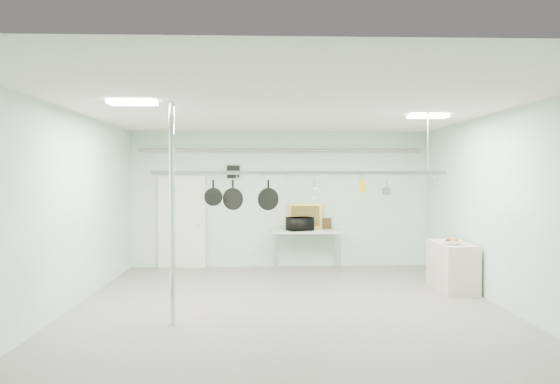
{
  "coord_description": "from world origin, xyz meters",
  "views": [
    {
      "loc": [
        -0.39,
        -7.79,
        2.14
      ],
      "look_at": [
        -0.1,
        1.0,
        1.87
      ],
      "focal_mm": 32.0,
      "sensor_mm": 36.0,
      "label": 1
    }
  ],
  "objects_px": {
    "side_cabinet": "(452,266)",
    "skillet_mid": "(233,195)",
    "prep_table": "(307,233)",
    "fruit_bowl": "(452,242)",
    "skillet_left": "(213,192)",
    "coffee_canister": "(307,226)",
    "microwave": "(300,224)",
    "skillet_right": "(268,195)",
    "pot_rack": "(300,171)",
    "chrome_pole": "(172,214)"
  },
  "relations": [
    {
      "from": "chrome_pole",
      "to": "microwave",
      "type": "bearing_deg",
      "value": 62.63
    },
    {
      "from": "skillet_left",
      "to": "chrome_pole",
      "type": "bearing_deg",
      "value": -121.28
    },
    {
      "from": "chrome_pole",
      "to": "skillet_left",
      "type": "bearing_deg",
      "value": 61.11
    },
    {
      "from": "fruit_bowl",
      "to": "chrome_pole",
      "type": "bearing_deg",
      "value": -159.95
    },
    {
      "from": "microwave",
      "to": "skillet_right",
      "type": "distance_m",
      "value": 3.41
    },
    {
      "from": "coffee_canister",
      "to": "skillet_right",
      "type": "xyz_separation_m",
      "value": [
        -0.91,
        -3.25,
        0.83
      ]
    },
    {
      "from": "skillet_left",
      "to": "skillet_mid",
      "type": "distance_m",
      "value": 0.32
    },
    {
      "from": "side_cabinet",
      "to": "microwave",
      "type": "relative_size",
      "value": 2.18
    },
    {
      "from": "pot_rack",
      "to": "skillet_right",
      "type": "distance_m",
      "value": 0.64
    },
    {
      "from": "prep_table",
      "to": "coffee_canister",
      "type": "bearing_deg",
      "value": -94.91
    },
    {
      "from": "side_cabinet",
      "to": "skillet_mid",
      "type": "xyz_separation_m",
      "value": [
        -4.04,
        -1.1,
        1.39
      ]
    },
    {
      "from": "side_cabinet",
      "to": "coffee_canister",
      "type": "xyz_separation_m",
      "value": [
        -2.55,
        2.15,
        0.56
      ]
    },
    {
      "from": "skillet_right",
      "to": "coffee_canister",
      "type": "bearing_deg",
      "value": 51.23
    },
    {
      "from": "prep_table",
      "to": "skillet_left",
      "type": "relative_size",
      "value": 3.96
    },
    {
      "from": "pot_rack",
      "to": "microwave",
      "type": "bearing_deg",
      "value": 85.77
    },
    {
      "from": "prep_table",
      "to": "skillet_right",
      "type": "distance_m",
      "value": 3.57
    },
    {
      "from": "microwave",
      "to": "coffee_canister",
      "type": "relative_size",
      "value": 2.54
    },
    {
      "from": "chrome_pole",
      "to": "skillet_mid",
      "type": "bearing_deg",
      "value": 47.94
    },
    {
      "from": "pot_rack",
      "to": "fruit_bowl",
      "type": "distance_m",
      "value": 3.23
    },
    {
      "from": "prep_table",
      "to": "fruit_bowl",
      "type": "bearing_deg",
      "value": -45.37
    },
    {
      "from": "pot_rack",
      "to": "coffee_canister",
      "type": "bearing_deg",
      "value": 83.06
    },
    {
      "from": "prep_table",
      "to": "microwave",
      "type": "distance_m",
      "value": 0.29
    },
    {
      "from": "skillet_left",
      "to": "skillet_right",
      "type": "bearing_deg",
      "value": -2.39
    },
    {
      "from": "prep_table",
      "to": "side_cabinet",
      "type": "height_order",
      "value": "prep_table"
    },
    {
      "from": "pot_rack",
      "to": "skillet_right",
      "type": "height_order",
      "value": "pot_rack"
    },
    {
      "from": "coffee_canister",
      "to": "skillet_right",
      "type": "distance_m",
      "value": 3.48
    },
    {
      "from": "prep_table",
      "to": "pot_rack",
      "type": "height_order",
      "value": "pot_rack"
    },
    {
      "from": "skillet_left",
      "to": "prep_table",
      "type": "bearing_deg",
      "value": 58.95
    },
    {
      "from": "coffee_canister",
      "to": "skillet_right",
      "type": "height_order",
      "value": "skillet_right"
    },
    {
      "from": "prep_table",
      "to": "side_cabinet",
      "type": "relative_size",
      "value": 1.33
    },
    {
      "from": "skillet_mid",
      "to": "coffee_canister",
      "type": "bearing_deg",
      "value": 87.36
    },
    {
      "from": "prep_table",
      "to": "skillet_right",
      "type": "relative_size",
      "value": 3.25
    },
    {
      "from": "fruit_bowl",
      "to": "skillet_left",
      "type": "relative_size",
      "value": 0.81
    },
    {
      "from": "prep_table",
      "to": "fruit_bowl",
      "type": "height_order",
      "value": "fruit_bowl"
    },
    {
      "from": "microwave",
      "to": "coffee_canister",
      "type": "height_order",
      "value": "microwave"
    },
    {
      "from": "pot_rack",
      "to": "microwave",
      "type": "distance_m",
      "value": 3.45
    },
    {
      "from": "side_cabinet",
      "to": "coffee_canister",
      "type": "distance_m",
      "value": 3.39
    },
    {
      "from": "chrome_pole",
      "to": "pot_rack",
      "type": "relative_size",
      "value": 0.67
    },
    {
      "from": "prep_table",
      "to": "skillet_left",
      "type": "height_order",
      "value": "skillet_left"
    },
    {
      "from": "fruit_bowl",
      "to": "skillet_right",
      "type": "relative_size",
      "value": 0.67
    },
    {
      "from": "pot_rack",
      "to": "skillet_mid",
      "type": "relative_size",
      "value": 9.93
    },
    {
      "from": "microwave",
      "to": "skillet_mid",
      "type": "relative_size",
      "value": 1.14
    },
    {
      "from": "skillet_left",
      "to": "skillet_right",
      "type": "distance_m",
      "value": 0.89
    },
    {
      "from": "pot_rack",
      "to": "coffee_canister",
      "type": "xyz_separation_m",
      "value": [
        0.4,
        3.25,
        -1.22
      ]
    },
    {
      "from": "prep_table",
      "to": "microwave",
      "type": "height_order",
      "value": "microwave"
    },
    {
      "from": "skillet_left",
      "to": "skillet_right",
      "type": "relative_size",
      "value": 0.82
    },
    {
      "from": "side_cabinet",
      "to": "skillet_mid",
      "type": "distance_m",
      "value": 4.41
    },
    {
      "from": "microwave",
      "to": "skillet_right",
      "type": "height_order",
      "value": "skillet_right"
    },
    {
      "from": "fruit_bowl",
      "to": "skillet_right",
      "type": "distance_m",
      "value": 3.57
    },
    {
      "from": "pot_rack",
      "to": "prep_table",
      "type": "bearing_deg",
      "value": 83.09
    }
  ]
}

